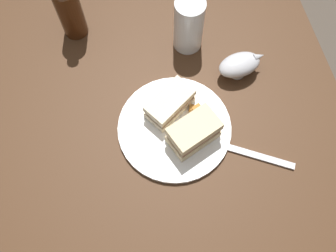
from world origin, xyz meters
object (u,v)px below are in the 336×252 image
object	(u,v)px
sandwich_half_left	(194,133)
sandwich_half_right	(170,104)
gravy_boat	(240,65)
cider_bottle	(68,7)
fork	(258,156)
plate	(175,128)
pint_glass	(188,27)

from	to	relation	value
sandwich_half_left	sandwich_half_right	bearing A→B (deg)	-156.95
gravy_boat	cider_bottle	world-z (taller)	cider_bottle
sandwich_half_left	fork	world-z (taller)	sandwich_half_left
sandwich_half_left	fork	size ratio (longest dim) A/B	0.76
plate	pint_glass	distance (m)	0.27
pint_glass	cider_bottle	xyz separation A→B (m)	(-0.11, -0.30, 0.03)
sandwich_half_left	cider_bottle	distance (m)	0.46
sandwich_half_left	pint_glass	world-z (taller)	pint_glass
sandwich_half_left	fork	xyz separation A→B (m)	(0.08, 0.15, -0.05)
plate	sandwich_half_right	world-z (taller)	sandwich_half_right
pint_glass	cider_bottle	world-z (taller)	cider_bottle
sandwich_half_left	fork	distance (m)	0.17
plate	sandwich_half_left	distance (m)	0.07
sandwich_half_right	sandwich_half_left	bearing A→B (deg)	23.05
plate	cider_bottle	world-z (taller)	cider_bottle
sandwich_half_left	gravy_boat	xyz separation A→B (m)	(-0.16, 0.16, -0.01)
fork	sandwich_half_left	bearing A→B (deg)	2.24
plate	sandwich_half_left	world-z (taller)	sandwich_half_left
sandwich_half_right	fork	bearing A→B (deg)	47.98
gravy_boat	cider_bottle	distance (m)	0.47
sandwich_half_right	pint_glass	bearing A→B (deg)	154.51
plate	gravy_boat	xyz separation A→B (m)	(-0.13, 0.20, 0.03)
sandwich_half_right	cider_bottle	size ratio (longest dim) A/B	0.56
sandwich_half_left	sandwich_half_right	world-z (taller)	sandwich_half_left
plate	sandwich_half_right	xyz separation A→B (m)	(-0.05, -0.00, 0.03)
sandwich_half_right	fork	world-z (taller)	sandwich_half_right
sandwich_half_left	fork	bearing A→B (deg)	62.45
sandwich_half_right	pint_glass	size ratio (longest dim) A/B	0.85
sandwich_half_left	sandwich_half_right	xyz separation A→B (m)	(-0.09, -0.04, -0.01)
pint_glass	fork	xyz separation A→B (m)	(0.36, 0.09, -0.07)
sandwich_half_left	cider_bottle	world-z (taller)	cider_bottle
sandwich_half_right	cider_bottle	bearing A→B (deg)	-145.92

